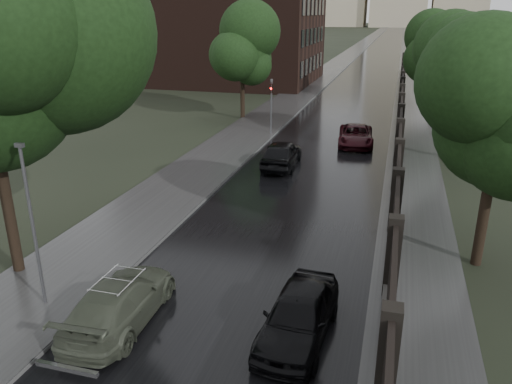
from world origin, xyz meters
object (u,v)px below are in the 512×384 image
Objects in this scene: tree_left_far at (242,54)px; volga_sedan at (120,302)px; tree_right_a at (499,127)px; car_right_near at (299,315)px; hatchback_left at (281,154)px; tree_right_b at (458,76)px; car_right_far at (356,136)px; traffic_light at (271,102)px; lamp_post at (33,226)px; tree_right_c at (439,52)px.

volga_sedan is at bearing -79.64° from tree_left_far.
tree_left_far is 26.91m from tree_right_a.
tree_right_a reaches higher than car_right_near.
tree_left_far is 1.60× the size of hatchback_left.
tree_right_b is at bearing 90.00° from tree_right_a.
tree_left_far is at bearing 152.70° from tree_right_b.
tree_right_a is at bearing 52.06° from car_right_near.
hatchback_left is 0.96× the size of car_right_far.
volga_sedan is 1.01× the size of hatchback_left.
traffic_light is at bearing 109.63° from car_right_near.
car_right_near is (-5.24, -19.91, -4.24)m from tree_right_b.
volga_sedan is 22.73m from car_right_far.
tree_right_b is 1.52× the size of hatchback_left.
tree_right_a is 1.00× the size of tree_right_b.
tree_right_a is 1.37× the size of lamp_post.
car_right_near is 0.87× the size of car_right_far.
car_right_near is at bearing -104.76° from tree_right_b.
tree_right_c is at bearing -107.74° from volga_sedan.
hatchback_left is 7.14m from car_right_far.
lamp_post is (2.60, -28.50, -2.57)m from tree_left_far.
traffic_light is (3.70, -5.01, -2.84)m from tree_left_far.
traffic_light is (-11.80, 2.99, -2.55)m from tree_right_b.
tree_right_c is at bearing 90.00° from tree_right_a.
hatchback_left reaches higher than car_right_far.
tree_right_a is 1.00× the size of tree_right_c.
tree_right_b is (0.00, 14.00, 0.00)m from tree_right_a.
hatchback_left is at bearing 77.34° from lamp_post.
car_right_near is (6.56, -22.90, -1.68)m from traffic_light.
lamp_post is 1.07× the size of car_right_far.
tree_left_far is 1.59× the size of volga_sedan.
volga_sedan is at bearing -104.91° from tree_right_c.
tree_right_c is 40.15m from volga_sedan.
lamp_post is 1.11× the size of hatchback_left.
hatchback_left reaches higher than volga_sedan.
car_right_far is (7.24, 22.17, -2.01)m from lamp_post.
traffic_light is at bearing -73.70° from hatchback_left.
hatchback_left is at bearing -125.83° from car_right_far.
tree_right_c reaches higher than car_right_far.
car_right_near is (7.66, 0.59, -1.96)m from lamp_post.
traffic_light reaches higher than hatchback_left.
tree_right_a is at bearing 26.74° from lamp_post.
tree_left_far is 30.08m from car_right_near.
tree_left_far reaches higher than volga_sedan.
tree_right_c is at bearing 32.83° from tree_left_far.
tree_left_far reaches higher than lamp_post.
lamp_post reaches higher than traffic_light.
lamp_post is at bearing -84.79° from tree_left_far.
hatchback_left is at bearing -71.49° from traffic_light.
volga_sedan is at bearing -147.37° from tree_right_a.
tree_left_far is 29.41m from volga_sedan.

